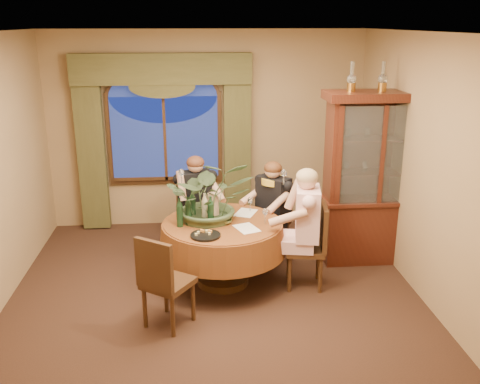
{
  "coord_description": "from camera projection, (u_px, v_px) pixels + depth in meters",
  "views": [
    {
      "loc": [
        -0.18,
        -5.09,
        2.91
      ],
      "look_at": [
        0.3,
        0.5,
        1.1
      ],
      "focal_mm": 40.0,
      "sensor_mm": 36.0,
      "label": 1
    }
  ],
  "objects": [
    {
      "name": "drapery_left",
      "position": [
        91.0,
        149.0,
        7.49
      ],
      "size": [
        0.38,
        0.14,
        2.32
      ],
      "primitive_type": "cube",
      "color": "#424220",
      "rests_on": "floor"
    },
    {
      "name": "drapery_right",
      "position": [
        237.0,
        147.0,
        7.66
      ],
      "size": [
        0.38,
        0.14,
        2.32
      ],
      "primitive_type": "cube",
      "color": "#424220",
      "rests_on": "floor"
    },
    {
      "name": "wine_bottle_3",
      "position": [
        193.0,
        204.0,
        6.07
      ],
      "size": [
        0.07,
        0.07,
        0.33
      ],
      "primitive_type": "cylinder",
      "color": "black",
      "rests_on": "dining_table"
    },
    {
      "name": "wine_bottle_2",
      "position": [
        205.0,
        208.0,
        5.96
      ],
      "size": [
        0.07,
        0.07,
        0.33
      ],
      "primitive_type": "cylinder",
      "color": "tan",
      "rests_on": "dining_table"
    },
    {
      "name": "wine_bottle_0",
      "position": [
        180.0,
        212.0,
        5.81
      ],
      "size": [
        0.07,
        0.07,
        0.33
      ],
      "primitive_type": "cylinder",
      "color": "black",
      "rests_on": "dining_table"
    },
    {
      "name": "window",
      "position": [
        165.0,
        139.0,
        7.59
      ],
      "size": [
        1.62,
        0.1,
        1.32
      ],
      "primitive_type": null,
      "color": "navy",
      "rests_on": "wall_back"
    },
    {
      "name": "person_pink",
      "position": [
        307.0,
        229.0,
        5.92
      ],
      "size": [
        0.54,
        0.57,
        1.4
      ],
      "primitive_type": null,
      "rotation": [
        0.0,
        0.0,
        1.4
      ],
      "color": "beige",
      "rests_on": "floor"
    },
    {
      "name": "cheese_platter",
      "position": [
        205.0,
        235.0,
        5.59
      ],
      "size": [
        0.32,
        0.32,
        0.02
      ],
      "primitive_type": "cylinder",
      "color": "black",
      "rests_on": "dining_table"
    },
    {
      "name": "wine_bottle_1",
      "position": [
        211.0,
        211.0,
        5.86
      ],
      "size": [
        0.07,
        0.07,
        0.33
      ],
      "primitive_type": "cylinder",
      "color": "black",
      "rests_on": "dining_table"
    },
    {
      "name": "oil_lamp_center",
      "position": [
        383.0,
        76.0,
        6.14
      ],
      "size": [
        0.11,
        0.11,
        0.34
      ],
      "primitive_type": null,
      "color": "#A5722D",
      "rests_on": "china_cabinet"
    },
    {
      "name": "floor",
      "position": [
        216.0,
        304.0,
        5.73
      ],
      "size": [
        5.0,
        5.0,
        0.0
      ],
      "primitive_type": "plane",
      "color": "black",
      "rests_on": "ground"
    },
    {
      "name": "wall_right",
      "position": [
        433.0,
        174.0,
        5.49
      ],
      "size": [
        0.0,
        5.0,
        5.0
      ],
      "primitive_type": "plane",
      "rotation": [
        1.57,
        0.0,
        -1.57
      ],
      "color": "#95774F",
      "rests_on": "ground"
    },
    {
      "name": "wine_glass_person_pink",
      "position": [
        265.0,
        216.0,
        5.92
      ],
      "size": [
        0.07,
        0.07,
        0.18
      ],
      "primitive_type": null,
      "color": "silver",
      "rests_on": "dining_table"
    },
    {
      "name": "dining_table",
      "position": [
        223.0,
        253.0,
        6.1
      ],
      "size": [
        1.84,
        1.84,
        0.75
      ],
      "primitive_type": "cylinder",
      "rotation": [
        0.0,
        0.0,
        -0.34
      ],
      "color": "maroon",
      "rests_on": "floor"
    },
    {
      "name": "tasting_paper_0",
      "position": [
        247.0,
        228.0,
        5.8
      ],
      "size": [
        0.3,
        0.36,
        0.0
      ],
      "primitive_type": "cube",
      "rotation": [
        0.0,
        0.0,
        0.37
      ],
      "color": "white",
      "rests_on": "dining_table"
    },
    {
      "name": "tasting_paper_1",
      "position": [
        246.0,
        213.0,
        6.26
      ],
      "size": [
        0.31,
        0.36,
        0.0
      ],
      "primitive_type": "cube",
      "rotation": [
        0.0,
        0.0,
        -0.42
      ],
      "color": "white",
      "rests_on": "dining_table"
    },
    {
      "name": "chair_back",
      "position": [
        197.0,
        217.0,
        6.91
      ],
      "size": [
        0.52,
        0.52,
        0.96
      ],
      "primitive_type": "cube",
      "rotation": [
        0.0,
        0.0,
        -2.85
      ],
      "color": "black",
      "rests_on": "floor"
    },
    {
      "name": "chair_right",
      "position": [
        305.0,
        246.0,
        6.01
      ],
      "size": [
        0.48,
        0.48,
        0.96
      ],
      "primitive_type": "cube",
      "rotation": [
        0.0,
        0.0,
        1.42
      ],
      "color": "black",
      "rests_on": "floor"
    },
    {
      "name": "ceiling",
      "position": [
        212.0,
        33.0,
        4.87
      ],
      "size": [
        5.0,
        5.0,
        0.0
      ],
      "primitive_type": "plane",
      "rotation": [
        3.14,
        0.0,
        0.0
      ],
      "color": "white",
      "rests_on": "wall_back"
    },
    {
      "name": "oil_lamp_right",
      "position": [
        414.0,
        76.0,
        6.17
      ],
      "size": [
        0.11,
        0.11,
        0.34
      ],
      "primitive_type": null,
      "color": "#A5722D",
      "rests_on": "china_cabinet"
    },
    {
      "name": "chair_back_right",
      "position": [
        269.0,
        220.0,
        6.79
      ],
      "size": [
        0.59,
        0.59,
        0.96
      ],
      "primitive_type": "cube",
      "rotation": [
        0.0,
        0.0,
        -3.87
      ],
      "color": "black",
      "rests_on": "floor"
    },
    {
      "name": "olive_bowl",
      "position": [
        225.0,
        221.0,
        5.94
      ],
      "size": [
        0.16,
        0.16,
        0.05
      ],
      "primitive_type": "imported",
      "color": "brown",
      "rests_on": "dining_table"
    },
    {
      "name": "stoneware_vase",
      "position": [
        213.0,
        205.0,
        6.09
      ],
      "size": [
        0.16,
        0.16,
        0.29
      ],
      "primitive_type": null,
      "color": "#A18165",
      "rests_on": "dining_table"
    },
    {
      "name": "person_scarf",
      "position": [
        273.0,
        211.0,
        6.67
      ],
      "size": [
        0.62,
        0.62,
        1.28
      ],
      "primitive_type": null,
      "rotation": [
        0.0,
        0.0,
        -3.96
      ],
      "color": "black",
      "rests_on": "floor"
    },
    {
      "name": "centerpiece_plant",
      "position": [
        210.0,
        167.0,
        5.9
      ],
      "size": [
        0.96,
        1.06,
        0.83
      ],
      "primitive_type": "imported",
      "color": "#3B5132",
      "rests_on": "dining_table"
    },
    {
      "name": "wine_glass_person_scarf",
      "position": [
        250.0,
        204.0,
        6.3
      ],
      "size": [
        0.07,
        0.07,
        0.18
      ],
      "primitive_type": null,
      "color": "silver",
      "rests_on": "dining_table"
    },
    {
      "name": "wine_bottle_4",
      "position": [
        188.0,
        211.0,
        5.86
      ],
      "size": [
        0.07,
        0.07,
        0.33
      ],
      "primitive_type": "cylinder",
      "color": "black",
      "rests_on": "dining_table"
    },
    {
      "name": "person_back",
      "position": [
        196.0,
        205.0,
        6.84
      ],
      "size": [
        0.58,
        0.55,
        1.31
      ],
      "primitive_type": null,
      "rotation": [
        0.0,
        0.0,
        -2.83
      ],
      "color": "black",
      "rests_on": "floor"
    },
    {
      "name": "china_cabinet",
      "position": [
        375.0,
        179.0,
        6.52
      ],
      "size": [
        1.31,
        0.52,
        2.12
      ],
      "primitive_type": "cube",
      "color": "#38150D",
      "rests_on": "floor"
    },
    {
      "name": "chair_front_left",
      "position": [
        168.0,
        280.0,
        5.23
      ],
      "size": [
        0.58,
        0.58,
        0.96
      ],
      "primitive_type": "cube",
      "rotation": [
        0.0,
        0.0,
        -0.61
      ],
      "color": "black",
      "rests_on": "floor"
    },
    {
      "name": "wine_glass_person_back",
      "position": [
        208.0,
        202.0,
        6.38
      ],
      "size": [
        0.07,
        0.07,
        0.18
      ],
      "primitive_type": null,
      "color": "silver",
      "rests_on": "dining_table"
    },
    {
      "name": "arched_transom",
      "position": [
        163.0,
        83.0,
        7.35
      ],
      "size": [
        1.6,
        0.06,
        0.44
      ],
      "primitive_type": null,
      "color": "navy",
      "rests_on": "wall_back"
    },
    {
      "name": "oil_lamp_left",
      "position": [
        352.0,
        77.0,
        6.11
      ],
      "size": [
        0.11,
        0.11,
        0.34
      ],
      "primitive_type": null,
      "color": "#A5722D",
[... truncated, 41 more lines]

